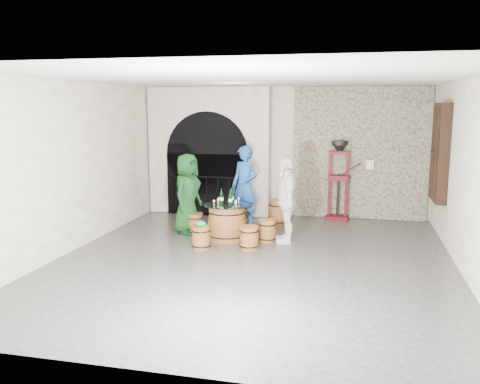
% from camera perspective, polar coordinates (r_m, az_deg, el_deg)
% --- Properties ---
extents(ground, '(8.00, 8.00, 0.00)m').
position_cam_1_polar(ground, '(9.18, 1.51, -7.72)').
color(ground, '#2C2C2E').
rests_on(ground, ground).
extents(wall_back, '(8.00, 0.00, 8.00)m').
position_cam_1_polar(wall_back, '(12.76, 5.15, 4.53)').
color(wall_back, silver).
rests_on(wall_back, ground).
extents(wall_front, '(8.00, 0.00, 8.00)m').
position_cam_1_polar(wall_front, '(5.04, -7.58, -3.66)').
color(wall_front, silver).
rests_on(wall_front, ground).
extents(wall_left, '(0.00, 8.00, 8.00)m').
position_cam_1_polar(wall_left, '(10.12, -18.27, 2.70)').
color(wall_left, silver).
rests_on(wall_left, ground).
extents(wall_right, '(0.00, 8.00, 8.00)m').
position_cam_1_polar(wall_right, '(8.84, 24.40, 1.35)').
color(wall_right, silver).
rests_on(wall_right, ground).
extents(ceiling, '(8.00, 8.00, 0.00)m').
position_cam_1_polar(ceiling, '(8.77, 1.61, 12.64)').
color(ceiling, beige).
rests_on(ceiling, wall_back).
extents(stone_facing_panel, '(3.20, 0.12, 3.18)m').
position_cam_1_polar(stone_facing_panel, '(12.58, 13.29, 4.23)').
color(stone_facing_panel, gray).
rests_on(stone_facing_panel, ground).
extents(arched_opening, '(3.10, 0.60, 3.19)m').
position_cam_1_polar(arched_opening, '(12.90, -3.42, 4.53)').
color(arched_opening, silver).
rests_on(arched_opening, ground).
extents(shuttered_window, '(0.23, 1.10, 2.00)m').
position_cam_1_polar(shuttered_window, '(11.15, 21.50, 4.16)').
color(shuttered_window, black).
rests_on(shuttered_window, wall_right).
extents(barrel_table, '(0.96, 0.96, 0.74)m').
position_cam_1_polar(barrel_table, '(10.50, -1.49, -3.40)').
color(barrel_table, brown).
rests_on(barrel_table, ground).
extents(barrel_stool_left, '(0.38, 0.38, 0.45)m').
position_cam_1_polar(barrel_stool_left, '(11.01, -5.10, -3.57)').
color(barrel_stool_left, brown).
rests_on(barrel_stool_left, ground).
extents(barrel_stool_far, '(0.38, 0.38, 0.45)m').
position_cam_1_polar(barrel_stool_far, '(11.30, -0.07, -3.19)').
color(barrel_stool_far, brown).
rests_on(barrel_stool_far, ground).
extents(barrel_stool_right, '(0.38, 0.38, 0.45)m').
position_cam_1_polar(barrel_stool_right, '(10.39, 3.06, -4.36)').
color(barrel_stool_right, brown).
rests_on(barrel_stool_right, ground).
extents(barrel_stool_near_right, '(0.38, 0.38, 0.45)m').
position_cam_1_polar(barrel_stool_near_right, '(9.84, 1.03, -5.16)').
color(barrel_stool_near_right, brown).
rests_on(barrel_stool_near_right, ground).
extents(barrel_stool_near_left, '(0.38, 0.38, 0.45)m').
position_cam_1_polar(barrel_stool_near_left, '(9.89, -4.40, -5.11)').
color(barrel_stool_near_left, brown).
rests_on(barrel_stool_near_left, ground).
extents(green_cap, '(0.24, 0.20, 0.11)m').
position_cam_1_polar(green_cap, '(9.82, -4.40, -3.59)').
color(green_cap, '#0D9541').
rests_on(green_cap, barrel_stool_near_left).
extents(person_green, '(0.71, 0.94, 1.73)m').
position_cam_1_polar(person_green, '(11.00, -5.92, -0.19)').
color(person_green, '#103916').
rests_on(person_green, ground).
extents(person_blue, '(0.80, 0.68, 1.85)m').
position_cam_1_polar(person_blue, '(11.54, 0.54, 0.64)').
color(person_blue, '#1C499B').
rests_on(person_blue, ground).
extents(person_white, '(0.68, 1.10, 1.75)m').
position_cam_1_polar(person_white, '(10.21, 5.19, -0.90)').
color(person_white, white).
rests_on(person_white, ground).
extents(wine_bottle_left, '(0.08, 0.08, 0.32)m').
position_cam_1_polar(wine_bottle_left, '(10.47, -2.09, -0.61)').
color(wine_bottle_left, black).
rests_on(wine_bottle_left, barrel_table).
extents(wine_bottle_center, '(0.08, 0.08, 0.32)m').
position_cam_1_polar(wine_bottle_center, '(10.32, -1.09, -0.76)').
color(wine_bottle_center, black).
rests_on(wine_bottle_center, barrel_table).
extents(wine_bottle_right, '(0.08, 0.08, 0.32)m').
position_cam_1_polar(wine_bottle_right, '(10.55, -0.91, -0.53)').
color(wine_bottle_right, black).
rests_on(wine_bottle_right, barrel_table).
extents(tasting_glass_a, '(0.05, 0.05, 0.10)m').
position_cam_1_polar(tasting_glass_a, '(10.39, -2.94, -1.17)').
color(tasting_glass_a, '#CA6E27').
rests_on(tasting_glass_a, barrel_table).
extents(tasting_glass_b, '(0.05, 0.05, 0.10)m').
position_cam_1_polar(tasting_glass_b, '(10.38, -0.47, -1.15)').
color(tasting_glass_b, '#CA6E27').
rests_on(tasting_glass_b, barrel_table).
extents(tasting_glass_c, '(0.05, 0.05, 0.10)m').
position_cam_1_polar(tasting_glass_c, '(10.68, -2.39, -0.85)').
color(tasting_glass_c, '#CA6E27').
rests_on(tasting_glass_c, barrel_table).
extents(tasting_glass_d, '(0.05, 0.05, 0.10)m').
position_cam_1_polar(tasting_glass_d, '(10.64, -0.16, -0.89)').
color(tasting_glass_d, '#CA6E27').
rests_on(tasting_glass_d, barrel_table).
extents(tasting_glass_e, '(0.05, 0.05, 0.10)m').
position_cam_1_polar(tasting_glass_e, '(10.18, -0.48, -1.38)').
color(tasting_glass_e, '#CA6E27').
rests_on(tasting_glass_e, barrel_table).
extents(tasting_glass_f, '(0.05, 0.05, 0.10)m').
position_cam_1_polar(tasting_glass_f, '(10.52, -2.49, -1.02)').
color(tasting_glass_f, '#CA6E27').
rests_on(tasting_glass_f, barrel_table).
extents(side_barrel, '(0.45, 0.45, 0.59)m').
position_cam_1_polar(side_barrel, '(11.80, 4.29, -2.31)').
color(side_barrel, brown).
rests_on(side_barrel, ground).
extents(corking_press, '(0.79, 0.45, 1.91)m').
position_cam_1_polar(corking_press, '(12.40, 11.00, 1.97)').
color(corking_press, '#510D11').
rests_on(corking_press, ground).
extents(control_box, '(0.18, 0.10, 0.22)m').
position_cam_1_polar(control_box, '(12.53, 14.39, 3.01)').
color(control_box, silver).
rests_on(control_box, wall_back).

